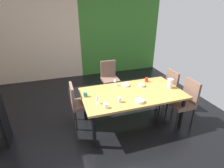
{
  "coord_description": "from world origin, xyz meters",
  "views": [
    {
      "loc": [
        -0.8,
        -2.83,
        2.38
      ],
      "look_at": [
        0.22,
        0.3,
        0.85
      ],
      "focal_mm": 28.0,
      "sensor_mm": 36.0,
      "label": 1
    }
  ],
  "objects_px": {
    "dining_table": "(132,95)",
    "chair_left_far": "(79,102)",
    "chair_right_near": "(185,100)",
    "wine_glass_front": "(97,98)",
    "chair_right_far": "(167,88)",
    "serving_bowl_north": "(142,85)",
    "serving_bowl_west": "(126,85)",
    "cup_south": "(146,80)",
    "pitcher_near_window": "(170,83)",
    "serving_bowl_right": "(140,101)",
    "cup_rear": "(85,94)",
    "cup_center": "(106,106)",
    "wine_glass_left": "(115,80)",
    "cup_east": "(120,100)",
    "chair_head_far": "(109,76)"
  },
  "relations": [
    {
      "from": "chair_left_far",
      "to": "serving_bowl_right",
      "type": "xyz_separation_m",
      "value": [
        1.01,
        -0.7,
        0.23
      ]
    },
    {
      "from": "serving_bowl_north",
      "to": "pitcher_near_window",
      "type": "bearing_deg",
      "value": -24.9
    },
    {
      "from": "chair_left_far",
      "to": "dining_table",
      "type": "bearing_deg",
      "value": 72.99
    },
    {
      "from": "chair_left_far",
      "to": "chair_right_far",
      "type": "distance_m",
      "value": 2.09
    },
    {
      "from": "wine_glass_front",
      "to": "serving_bowl_right",
      "type": "height_order",
      "value": "wine_glass_front"
    },
    {
      "from": "cup_center",
      "to": "chair_left_far",
      "type": "bearing_deg",
      "value": 118.07
    },
    {
      "from": "cup_center",
      "to": "pitcher_near_window",
      "type": "bearing_deg",
      "value": 12.64
    },
    {
      "from": "chair_right_near",
      "to": "serving_bowl_north",
      "type": "height_order",
      "value": "chair_right_near"
    },
    {
      "from": "cup_east",
      "to": "cup_south",
      "type": "xyz_separation_m",
      "value": [
        0.9,
        0.66,
        -0.0
      ]
    },
    {
      "from": "cup_south",
      "to": "chair_right_far",
      "type": "bearing_deg",
      "value": -7.41
    },
    {
      "from": "serving_bowl_west",
      "to": "cup_south",
      "type": "bearing_deg",
      "value": 6.08
    },
    {
      "from": "cup_center",
      "to": "cup_south",
      "type": "relative_size",
      "value": 0.85
    },
    {
      "from": "cup_center",
      "to": "serving_bowl_west",
      "type": "bearing_deg",
      "value": 47.3
    },
    {
      "from": "dining_table",
      "to": "serving_bowl_right",
      "type": "height_order",
      "value": "serving_bowl_right"
    },
    {
      "from": "cup_center",
      "to": "chair_right_near",
      "type": "bearing_deg",
      "value": 2.01
    },
    {
      "from": "chair_head_far",
      "to": "serving_bowl_west",
      "type": "bearing_deg",
      "value": 91.8
    },
    {
      "from": "chair_head_far",
      "to": "cup_south",
      "type": "distance_m",
      "value": 1.19
    },
    {
      "from": "dining_table",
      "to": "cup_south",
      "type": "height_order",
      "value": "cup_south"
    },
    {
      "from": "chair_right_far",
      "to": "serving_bowl_north",
      "type": "bearing_deg",
      "value": 98.67
    },
    {
      "from": "chair_right_far",
      "to": "serving_bowl_west",
      "type": "height_order",
      "value": "chair_right_far"
    },
    {
      "from": "chair_head_far",
      "to": "pitcher_near_window",
      "type": "relative_size",
      "value": 4.79
    },
    {
      "from": "pitcher_near_window",
      "to": "cup_center",
      "type": "bearing_deg",
      "value": -167.36
    },
    {
      "from": "wine_glass_front",
      "to": "serving_bowl_right",
      "type": "distance_m",
      "value": 0.77
    },
    {
      "from": "dining_table",
      "to": "serving_bowl_west",
      "type": "height_order",
      "value": "serving_bowl_west"
    },
    {
      "from": "cup_east",
      "to": "pitcher_near_window",
      "type": "distance_m",
      "value": 1.24
    },
    {
      "from": "chair_right_near",
      "to": "wine_glass_front",
      "type": "xyz_separation_m",
      "value": [
        -1.82,
        0.12,
        0.31
      ]
    },
    {
      "from": "wine_glass_left",
      "to": "cup_south",
      "type": "xyz_separation_m",
      "value": [
        0.75,
        -0.04,
        -0.07
      ]
    },
    {
      "from": "dining_table",
      "to": "chair_left_far",
      "type": "distance_m",
      "value": 1.1
    },
    {
      "from": "serving_bowl_north",
      "to": "dining_table",
      "type": "bearing_deg",
      "value": -145.89
    },
    {
      "from": "serving_bowl_north",
      "to": "serving_bowl_right",
      "type": "relative_size",
      "value": 0.81
    },
    {
      "from": "chair_left_far",
      "to": "cup_center",
      "type": "relative_size",
      "value": 11.28
    },
    {
      "from": "chair_left_far",
      "to": "pitcher_near_window",
      "type": "xyz_separation_m",
      "value": [
        1.88,
        -0.36,
        0.31
      ]
    },
    {
      "from": "cup_center",
      "to": "cup_south",
      "type": "xyz_separation_m",
      "value": [
        1.19,
        0.77,
        0.01
      ]
    },
    {
      "from": "chair_left_far",
      "to": "wine_glass_front",
      "type": "bearing_deg",
      "value": 27.46
    },
    {
      "from": "serving_bowl_right",
      "to": "cup_east",
      "type": "xyz_separation_m",
      "value": [
        -0.35,
        0.11,
        0.02
      ]
    },
    {
      "from": "chair_right_far",
      "to": "cup_center",
      "type": "bearing_deg",
      "value": 112.15
    },
    {
      "from": "chair_left_far",
      "to": "chair_right_far",
      "type": "relative_size",
      "value": 0.97
    },
    {
      "from": "chair_right_near",
      "to": "serving_bowl_west",
      "type": "bearing_deg",
      "value": 58.56
    },
    {
      "from": "pitcher_near_window",
      "to": "cup_south",
      "type": "bearing_deg",
      "value": 126.61
    },
    {
      "from": "cup_south",
      "to": "chair_left_far",
      "type": "bearing_deg",
      "value": -177.49
    },
    {
      "from": "cup_south",
      "to": "cup_east",
      "type": "bearing_deg",
      "value": -143.8
    },
    {
      "from": "wine_glass_left",
      "to": "chair_left_far",
      "type": "bearing_deg",
      "value": -172.6
    },
    {
      "from": "cup_south",
      "to": "cup_rear",
      "type": "height_order",
      "value": "cup_south"
    },
    {
      "from": "chair_right_near",
      "to": "wine_glass_left",
      "type": "relative_size",
      "value": 5.95
    },
    {
      "from": "chair_right_far",
      "to": "serving_bowl_north",
      "type": "height_order",
      "value": "chair_right_far"
    },
    {
      "from": "wine_glass_left",
      "to": "serving_bowl_west",
      "type": "height_order",
      "value": "wine_glass_left"
    },
    {
      "from": "wine_glass_left",
      "to": "cup_south",
      "type": "distance_m",
      "value": 0.75
    },
    {
      "from": "chair_head_far",
      "to": "wine_glass_left",
      "type": "distance_m",
      "value": 1.05
    },
    {
      "from": "cup_east",
      "to": "cup_south",
      "type": "distance_m",
      "value": 1.11
    },
    {
      "from": "dining_table",
      "to": "serving_bowl_west",
      "type": "bearing_deg",
      "value": 92.6
    }
  ]
}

